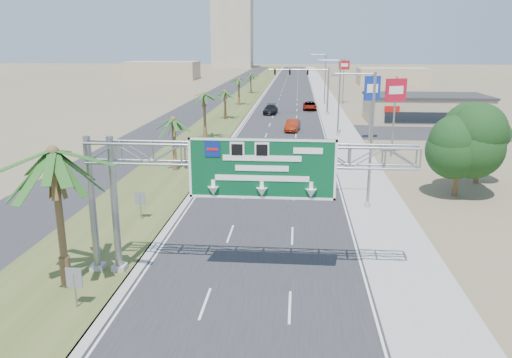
{
  "coord_description": "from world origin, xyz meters",
  "views": [
    {
      "loc": [
        2.17,
        -13.91,
        11.86
      ],
      "look_at": [
        -0.18,
        14.23,
        4.2
      ],
      "focal_mm": 35.0,
      "sensor_mm": 36.0,
      "label": 1
    }
  ],
  "objects": [
    {
      "name": "car_mid_lane",
      "position": [
        1.5,
        55.75,
        0.81
      ],
      "size": [
        2.28,
        5.08,
        1.62
      ],
      "primitive_type": "imported",
      "rotation": [
        0.0,
        0.0,
        -0.12
      ],
      "color": "maroon",
      "rests_on": "ground"
    },
    {
      "name": "streetlight_near",
      "position": [
        7.3,
        22.0,
        4.69
      ],
      "size": [
        3.27,
        0.44,
        10.0
      ],
      "color": "gray",
      "rests_on": "ground"
    },
    {
      "name": "road",
      "position": [
        0.0,
        110.0,
        0.01
      ],
      "size": [
        12.0,
        300.0,
        0.02
      ],
      "primitive_type": "cube",
      "color": "#28282B",
      "rests_on": "ground"
    },
    {
      "name": "pole_sign_blue",
      "position": [
        11.3,
        49.36,
        6.21
      ],
      "size": [
        2.01,
        0.78,
        8.27
      ],
      "color": "gray",
      "rests_on": "ground"
    },
    {
      "name": "pole_sign_red_near",
      "position": [
        12.46,
        40.31,
        6.7
      ],
      "size": [
        2.34,
        1.17,
        8.57
      ],
      "color": "gray",
      "rests_on": "ground"
    },
    {
      "name": "palm_row_b",
      "position": [
        -9.5,
        32.0,
        4.9
      ],
      "size": [
        3.99,
        3.99,
        5.95
      ],
      "color": "brown",
      "rests_on": "ground"
    },
    {
      "name": "pole_sign_red_far",
      "position": [
        11.3,
        89.86,
        7.03
      ],
      "size": [
        2.12,
        1.19,
        8.89
      ],
      "color": "gray",
      "rests_on": "ground"
    },
    {
      "name": "streetlight_far",
      "position": [
        7.3,
        88.0,
        4.69
      ],
      "size": [
        3.27,
        0.44,
        10.0
      ],
      "color": "gray",
      "rests_on": "ground"
    },
    {
      "name": "palm_row_e",
      "position": [
        -9.5,
        85.0,
        5.09
      ],
      "size": [
        3.99,
        3.99,
        6.15
      ],
      "color": "brown",
      "rests_on": "ground"
    },
    {
      "name": "car_right_lane",
      "position": [
        4.38,
        79.39,
        0.75
      ],
      "size": [
        2.49,
        5.38,
        1.5
      ],
      "primitive_type": "imported",
      "rotation": [
        0.0,
        0.0,
        0.0
      ],
      "color": "gray",
      "rests_on": "ground"
    },
    {
      "name": "oak_near",
      "position": [
        15.0,
        26.0,
        4.53
      ],
      "size": [
        4.5,
        4.5,
        6.8
      ],
      "color": "brown",
      "rests_on": "ground"
    },
    {
      "name": "sign_gantry",
      "position": [
        -1.06,
        9.93,
        6.06
      ],
      "size": [
        16.75,
        1.24,
        7.5
      ],
      "color": "gray",
      "rests_on": "ground"
    },
    {
      "name": "store_building",
      "position": [
        22.0,
        66.0,
        2.0
      ],
      "size": [
        18.0,
        10.0,
        4.0
      ],
      "primitive_type": "cube",
      "color": "tan",
      "rests_on": "ground"
    },
    {
      "name": "car_left_lane",
      "position": [
        -2.69,
        38.33,
        0.8
      ],
      "size": [
        2.27,
        4.84,
        1.6
      ],
      "primitive_type": "imported",
      "rotation": [
        0.0,
        0.0,
        0.08
      ],
      "color": "black",
      "rests_on": "ground"
    },
    {
      "name": "palm_row_c",
      "position": [
        -9.5,
        48.0,
        5.66
      ],
      "size": [
        3.99,
        3.99,
        6.75
      ],
      "color": "brown",
      "rests_on": "ground"
    },
    {
      "name": "sidewalk_right",
      "position": [
        8.5,
        110.0,
        0.05
      ],
      "size": [
        4.0,
        300.0,
        0.1
      ],
      "primitive_type": "cube",
      "color": "#9E9B93",
      "rests_on": "ground"
    },
    {
      "name": "streetlight_mid",
      "position": [
        7.3,
        52.0,
        4.69
      ],
      "size": [
        3.27,
        0.44,
        10.0
      ],
      "color": "gray",
      "rests_on": "ground"
    },
    {
      "name": "palm_near",
      "position": [
        -9.2,
        8.0,
        6.93
      ],
      "size": [
        5.7,
        5.7,
        8.35
      ],
      "color": "brown",
      "rests_on": "ground"
    },
    {
      "name": "building_distant_left",
      "position": [
        -45.0,
        160.0,
        3.0
      ],
      "size": [
        24.0,
        14.0,
        6.0
      ],
      "primitive_type": "cube",
      "color": "tan",
      "rests_on": "ground"
    },
    {
      "name": "car_far",
      "position": [
        -2.57,
        73.24,
        0.79
      ],
      "size": [
        2.54,
        5.55,
        1.57
      ],
      "primitive_type": "imported",
      "rotation": [
        0.0,
        0.0,
        -0.06
      ],
      "color": "black",
      "rests_on": "ground"
    },
    {
      "name": "tower_distant",
      "position": [
        -32.0,
        250.0,
        17.5
      ],
      "size": [
        20.0,
        16.0,
        35.0
      ],
      "primitive_type": "cube",
      "color": "tan",
      "rests_on": "ground"
    },
    {
      "name": "palm_row_d",
      "position": [
        -9.5,
        66.0,
        4.42
      ],
      "size": [
        3.99,
        3.99,
        5.45
      ],
      "color": "brown",
      "rests_on": "ground"
    },
    {
      "name": "opposing_road",
      "position": [
        -17.0,
        110.0,
        0.01
      ],
      "size": [
        8.0,
        300.0,
        0.02
      ],
      "primitive_type": "cube",
      "color": "#28282B",
      "rests_on": "ground"
    },
    {
      "name": "median_signback_a",
      "position": [
        -7.8,
        6.0,
        1.45
      ],
      "size": [
        0.75,
        0.08,
        2.08
      ],
      "color": "gray",
      "rests_on": "ground"
    },
    {
      "name": "median_grass",
      "position": [
        -10.0,
        110.0,
        0.06
      ],
      "size": [
        7.0,
        300.0,
        0.12
      ],
      "primitive_type": "cube",
      "color": "#455224",
      "rests_on": "ground"
    },
    {
      "name": "oak_far",
      "position": [
        18.0,
        30.0,
        3.82
      ],
      "size": [
        3.5,
        3.5,
        5.6
      ],
      "color": "brown",
      "rests_on": "ground"
    },
    {
      "name": "signal_mast",
      "position": [
        5.17,
        71.97,
        4.85
      ],
      "size": [
        10.28,
        0.71,
        8.0
      ],
      "color": "gray",
      "rests_on": "ground"
    },
    {
      "name": "median_signback_b",
      "position": [
        -8.5,
        18.0,
        1.45
      ],
      "size": [
        0.75,
        0.08,
        2.08
      ],
      "color": "gray",
      "rests_on": "ground"
    },
    {
      "name": "palm_row_f",
      "position": [
        -9.5,
        110.0,
        4.71
      ],
      "size": [
        3.99,
        3.99,
        5.75
      ],
      "color": "brown",
      "rests_on": "ground"
    },
    {
      "name": "building_distant_right",
      "position": [
        30.0,
        140.0,
        2.5
      ],
      "size": [
        20.0,
        12.0,
        5.0
      ],
      "primitive_type": "cube",
      "color": "tan",
      "rests_on": "ground"
    }
  ]
}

